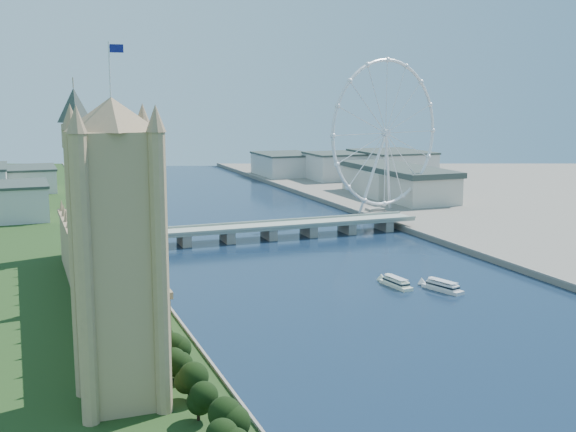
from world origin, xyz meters
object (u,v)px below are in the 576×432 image
tour_boat_near (396,287)px  tour_boat_far (442,291)px  victoria_tower (117,245)px  london_eye (386,134)px

tour_boat_near → tour_boat_far: 24.03m
victoria_tower → tour_boat_far: 201.51m
tour_boat_near → tour_boat_far: tour_boat_far is taller
victoria_tower → tour_boat_far: victoria_tower is taller
tour_boat_near → tour_boat_far: size_ratio=0.96×
victoria_tower → london_eye: 393.99m
london_eye → victoria_tower: bearing=-130.4°
london_eye → tour_boat_far: london_eye is taller
victoria_tower → tour_boat_near: victoria_tower is taller
london_eye → tour_boat_near: size_ratio=4.93×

